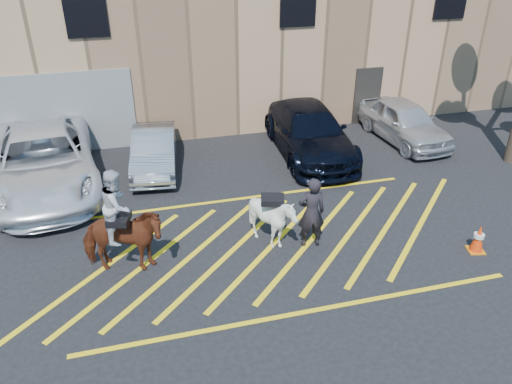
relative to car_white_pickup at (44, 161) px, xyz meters
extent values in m
plane|color=black|center=(5.70, -4.42, -0.88)|extent=(90.00, 90.00, 0.00)
imported|color=white|center=(0.00, 0.00, 0.00)|extent=(3.62, 6.61, 1.76)
imported|color=#8E939B|center=(3.26, 0.47, -0.24)|extent=(1.79, 3.99, 1.27)
imported|color=black|center=(8.51, 0.39, -0.08)|extent=(2.51, 5.61, 1.60)
imported|color=silver|center=(12.23, 0.53, -0.15)|extent=(2.02, 4.39, 1.46)
imported|color=black|center=(6.62, -4.92, 0.05)|extent=(0.72, 0.50, 1.86)
cube|color=tan|center=(5.70, 7.58, 2.62)|extent=(32.00, 10.00, 7.00)
cube|color=black|center=(1.70, 2.54, 3.72)|extent=(1.30, 0.08, 1.50)
cube|color=black|center=(8.70, 2.54, 3.72)|extent=(1.30, 0.08, 1.50)
cube|color=#38332D|center=(11.70, 2.54, 0.22)|extent=(1.10, 0.08, 2.20)
cube|color=yellow|center=(1.50, -4.72, -0.87)|extent=(4.20, 4.20, 0.01)
cube|color=yellow|center=(2.55, -4.72, -0.87)|extent=(4.20, 4.20, 0.01)
cube|color=yellow|center=(3.60, -4.72, -0.87)|extent=(4.20, 4.20, 0.01)
cube|color=yellow|center=(4.65, -4.72, -0.87)|extent=(4.20, 4.20, 0.01)
cube|color=yellow|center=(5.70, -4.72, -0.87)|extent=(4.20, 4.20, 0.01)
cube|color=yellow|center=(6.75, -4.72, -0.87)|extent=(4.20, 4.20, 0.01)
cube|color=yellow|center=(7.80, -4.72, -0.87)|extent=(4.20, 4.20, 0.01)
cube|color=yellow|center=(8.85, -4.72, -0.87)|extent=(4.20, 4.20, 0.01)
cube|color=yellow|center=(9.90, -4.72, -0.87)|extent=(4.20, 4.20, 0.01)
cube|color=yellow|center=(5.70, -2.22, -0.87)|extent=(9.50, 0.12, 0.01)
cube|color=yellow|center=(5.70, -7.22, -0.87)|extent=(9.50, 0.12, 0.01)
imported|color=brown|center=(2.13, -4.81, -0.05)|extent=(2.12, 1.37, 1.66)
imported|color=#AFB0BA|center=(2.13, -4.81, 0.87)|extent=(0.83, 0.96, 1.69)
cube|color=black|center=(2.13, -4.81, 0.53)|extent=(0.59, 0.66, 0.14)
imported|color=silver|center=(5.70, -4.66, -0.16)|extent=(1.47, 1.58, 1.45)
cube|color=black|center=(5.70, -4.66, 0.41)|extent=(0.66, 0.59, 0.14)
cube|color=orange|center=(10.48, -6.23, -0.86)|extent=(0.46, 0.46, 0.03)
cone|color=red|center=(10.48, -6.23, -0.50)|extent=(0.32, 0.32, 0.70)
cylinder|color=silver|center=(10.48, -6.23, -0.44)|extent=(0.25, 0.25, 0.10)
camera|label=1|loc=(2.66, -14.57, 6.33)|focal=35.00mm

